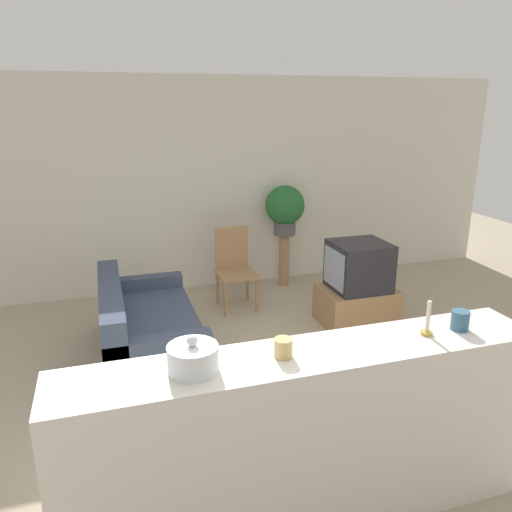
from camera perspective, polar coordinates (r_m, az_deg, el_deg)
The scene contains 13 objects.
ground_plane at distance 3.84m, azimuth 1.39°, elevation -20.83°, with size 14.00×14.00×0.00m, color tan.
wall_back at distance 6.45m, azimuth -8.45°, elevation 7.87°, with size 9.00×0.06×2.70m.
couch at distance 4.87m, azimuth -12.45°, elevation -8.55°, with size 0.86×1.66×0.78m.
tv_stand at distance 5.69m, azimuth 11.41°, elevation -5.55°, with size 0.81×0.58×0.40m.
television at distance 5.53m, azimuth 11.63°, elevation -1.11°, with size 0.60×0.55×0.52m.
wooden_chair at distance 5.94m, azimuth -2.48°, elevation -1.05°, with size 0.44×0.44×0.96m.
plant_stand at distance 6.69m, azimuth 3.22°, elevation -0.43°, with size 0.14×0.14×0.70m.
potted_plant at distance 6.52m, azimuth 3.32°, elevation 5.57°, with size 0.52×0.52×0.65m.
foreground_counter at distance 3.02m, azimuth 5.80°, elevation -20.03°, with size 2.72×0.44×1.08m.
decorative_bowl at distance 2.53m, azimuth -7.22°, elevation -11.49°, with size 0.26×0.26×0.19m.
candle_jar at distance 2.65m, azimuth 3.14°, elevation -10.44°, with size 0.10×0.10×0.10m.
candlestick at distance 3.04m, azimuth 18.99°, elevation -7.39°, with size 0.07×0.07×0.21m.
coffee_tin at distance 3.18m, azimuth 22.29°, elevation -6.82°, with size 0.10×0.10×0.12m.
Camera 1 is at (-0.99, -2.87, 2.35)m, focal length 35.00 mm.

